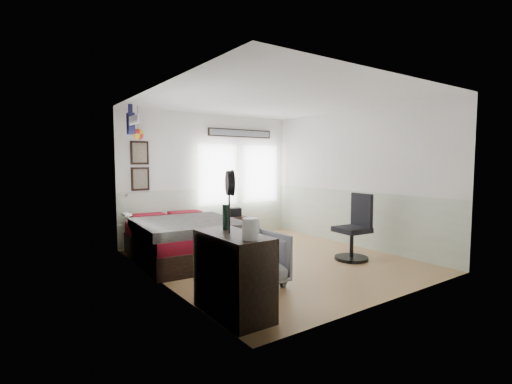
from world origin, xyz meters
TOP-DOWN VIEW (x-y plane):
  - ground_plane at (0.00, 0.00)m, footprint 4.00×4.50m
  - room_shell at (-0.08, 0.19)m, footprint 4.02×4.52m
  - wall_decor at (-1.10, 1.96)m, footprint 3.55×1.32m
  - bed at (-1.23, 0.99)m, footprint 1.72×2.31m
  - dresser at (-1.74, -1.50)m, footprint 0.48×1.00m
  - armchair at (-1.03, -0.84)m, footprint 0.78×0.80m
  - nightstand at (0.40, 1.97)m, footprint 0.53×0.44m
  - task_chair at (1.17, -0.74)m, footprint 0.57×0.57m
  - kettle at (-1.75, -1.85)m, footprint 0.19×0.16m
  - bottle at (-1.68, -1.23)m, footprint 0.07×0.07m
  - stand_fan at (-1.75, -1.45)m, footprint 0.17×0.27m
  - black_bag at (0.40, 1.97)m, footprint 0.36×0.29m

SIDE VIEW (x-z plane):
  - ground_plane at x=0.00m, z-range -0.01..0.00m
  - nightstand at x=0.40m, z-range 0.00..0.49m
  - bed at x=-1.23m, z-range -0.01..0.70m
  - armchair at x=-1.03m, z-range 0.00..0.73m
  - dresser at x=-1.74m, z-range 0.00..0.90m
  - task_chair at x=1.17m, z-range -0.11..1.03m
  - black_bag at x=0.40m, z-range 0.49..0.67m
  - kettle at x=-1.75m, z-range 0.90..1.12m
  - bottle at x=-1.68m, z-range 0.90..1.19m
  - stand_fan at x=-1.75m, z-range 1.09..1.79m
  - room_shell at x=-0.08m, z-range 0.26..2.97m
  - wall_decor at x=-1.10m, z-range 1.38..2.82m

